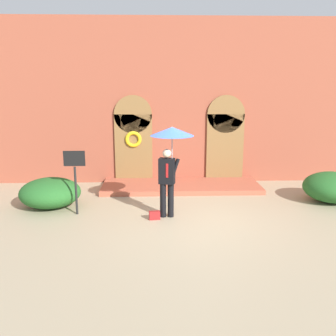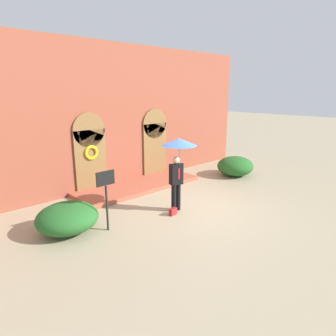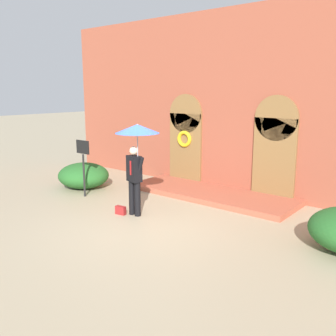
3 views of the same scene
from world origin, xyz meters
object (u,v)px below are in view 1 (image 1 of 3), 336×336
Objects in this scene: person_with_umbrella at (171,145)px; shrub_right at (333,187)px; sign_post at (75,172)px; shrub_left at (50,193)px; handbag at (155,215)px.

person_with_umbrella is 5.17m from shrub_right.
shrub_right is at bearing 13.14° from person_with_umbrella.
shrub_left is at bearing 142.93° from sign_post.
person_with_umbrella is 8.44× the size of handbag.
shrub_left is (-2.94, 1.14, 0.30)m from handbag.
shrub_right is (4.83, 1.13, -1.47)m from person_with_umbrella.
person_with_umbrella is 2.62m from sign_post.
handbag is 0.16× the size of sign_post.
person_with_umbrella reaches higher than shrub_right.
shrub_right reaches higher than shrub_left.
handbag is 3.17m from shrub_left.
handbag is 2.38m from sign_post.
person_with_umbrella is 1.39× the size of shrub_left.
shrub_right reaches higher than handbag.
handbag is 0.16× the size of shrub_right.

